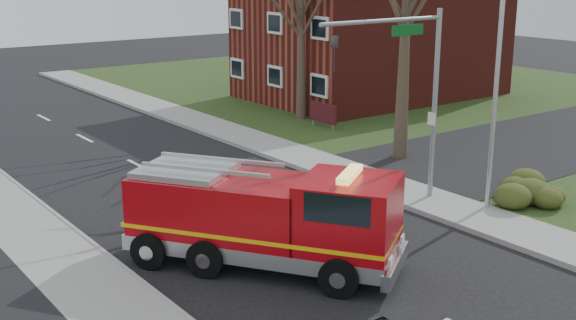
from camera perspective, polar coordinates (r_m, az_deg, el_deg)
ground at (r=21.40m, az=2.17°, el=-7.45°), size 120.00×120.00×0.00m
sidewalk_right at (r=25.48m, az=13.15°, el=-3.88°), size 2.40×80.00×0.15m
sidewalk_left at (r=18.48m, az=-13.32°, el=-11.49°), size 2.40×80.00×0.15m
brick_building at (r=46.04m, az=6.74°, el=9.48°), size 15.40×10.40×7.25m
health_center_sign at (r=36.81m, az=2.79°, el=3.72°), size 0.12×2.00×1.40m
hedge_corner at (r=26.89m, az=18.72°, el=-2.15°), size 2.80×2.00×0.90m
traffic_signal_mast at (r=24.63m, az=9.63°, el=6.77°), size 5.29×0.18×6.80m
streetlight_pole at (r=24.82m, az=16.08°, el=6.09°), size 1.48×0.16×8.40m
fire_engine at (r=20.14m, az=-1.71°, el=-4.77°), size 6.31×7.61×3.01m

